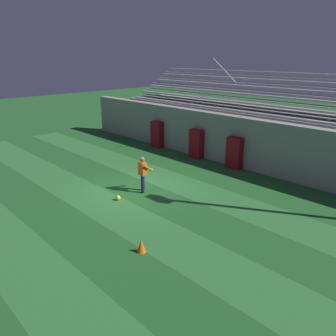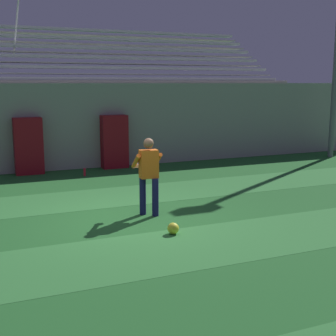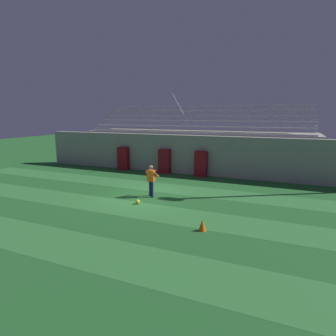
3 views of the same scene
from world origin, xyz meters
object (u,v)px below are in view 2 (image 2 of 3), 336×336
(padding_pillar_gate_right, at_px, (114,142))
(soccer_ball, at_px, (173,228))
(goalkeeper, at_px, (149,172))
(water_bottle, at_px, (85,172))
(padding_pillar_gate_left, at_px, (29,146))

(padding_pillar_gate_right, bearing_deg, soccer_ball, -97.99)
(goalkeeper, bearing_deg, water_bottle, 93.51)
(goalkeeper, bearing_deg, padding_pillar_gate_left, 107.31)
(soccer_ball, distance_m, water_bottle, 6.19)
(padding_pillar_gate_right, bearing_deg, water_bottle, -141.84)
(padding_pillar_gate_right, bearing_deg, goalkeeper, -99.49)
(padding_pillar_gate_right, height_order, soccer_ball, padding_pillar_gate_right)
(padding_pillar_gate_left, xyz_separation_m, water_bottle, (1.51, -0.99, -0.76))
(goalkeeper, height_order, soccer_ball, goalkeeper)
(padding_pillar_gate_right, xyz_separation_m, water_bottle, (-1.26, -0.99, -0.76))
(padding_pillar_gate_right, distance_m, water_bottle, 1.77)
(padding_pillar_gate_right, xyz_separation_m, goalkeeper, (-0.97, -5.77, 0.07))
(padding_pillar_gate_left, relative_size, goalkeeper, 1.05)
(water_bottle, bearing_deg, padding_pillar_gate_right, 38.16)
(water_bottle, bearing_deg, soccer_ball, -87.67)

